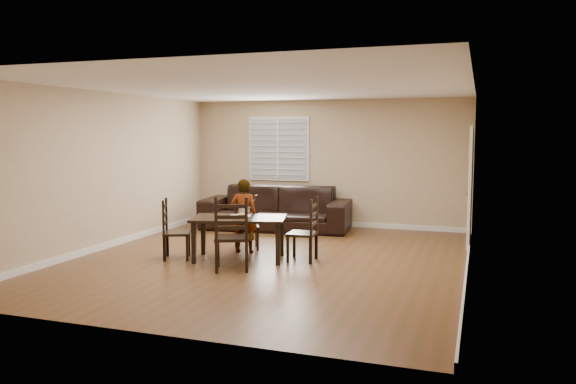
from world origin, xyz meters
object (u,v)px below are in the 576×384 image
object	(u,v)px
dining_table	(239,223)
chair_near	(246,224)
chair_left	(169,232)
chair_far	(232,238)
donut	(242,214)
chair_right	(310,233)
child	(244,216)
sofa	(276,208)

from	to	relation	value
dining_table	chair_near	world-z (taller)	chair_near
chair_left	chair_near	bearing A→B (deg)	-58.33
dining_table	chair_far	distance (m)	0.80
chair_left	donut	distance (m)	1.18
donut	chair_right	bearing A→B (deg)	5.14
chair_far	chair_left	world-z (taller)	chair_far
child	sofa	size ratio (longest dim) A/B	0.41
chair_right	donut	world-z (taller)	chair_right
child	chair_near	bearing A→B (deg)	-80.77
chair_near	sofa	bearing A→B (deg)	68.37
chair_near	donut	world-z (taller)	chair_near
dining_table	chair_right	xyz separation A→B (m)	(1.08, 0.26, -0.14)
chair_near	dining_table	bearing A→B (deg)	-100.33
chair_near	child	size ratio (longest dim) A/B	0.74
chair_near	chair_far	world-z (taller)	chair_far
chair_far	chair_right	size ratio (longest dim) A/B	1.10
chair_far	chair_right	world-z (taller)	chair_far
donut	sofa	xyz separation A→B (m)	(-0.40, 2.68, -0.26)
chair_far	sofa	world-z (taller)	chair_far
chair_left	donut	world-z (taller)	chair_left
chair_near	chair_left	bearing A→B (deg)	-150.85
chair_near	child	distance (m)	0.45
dining_table	chair_far	size ratio (longest dim) A/B	1.47
donut	child	bearing A→B (deg)	107.71
chair_right	sofa	size ratio (longest dim) A/B	0.33
child	sofa	bearing A→B (deg)	-91.70
child	chair_right	bearing A→B (deg)	159.73
chair_right	child	bearing A→B (deg)	-104.53
dining_table	donut	world-z (taller)	donut
chair_left	sofa	xyz separation A→B (m)	(0.64, 3.14, 0.01)
chair_left	sofa	distance (m)	3.21
dining_table	chair_left	bearing A→B (deg)	-179.04
chair_far	donut	bearing A→B (deg)	-98.06
chair_near	sofa	distance (m)	1.96
chair_far	donut	distance (m)	0.98
dining_table	chair_far	xyz separation A→B (m)	(0.22, -0.76, -0.09)
chair_left	chair_right	xyz separation A→B (m)	(2.15, 0.57, 0.02)
donut	chair_far	bearing A→B (deg)	-75.11
chair_near	chair_right	xyz separation A→B (m)	(1.34, -0.63, 0.04)
chair_left	sofa	size ratio (longest dim) A/B	0.32
donut	sofa	world-z (taller)	sofa
child	dining_table	bearing A→B (deg)	95.99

